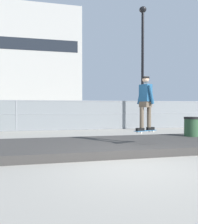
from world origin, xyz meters
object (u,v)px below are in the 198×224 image
skater (145,100)px  parked_car_near (40,115)px  skateboard (145,131)px  parked_car_mid (130,115)px  street_lamp (143,55)px  trash_bin (191,129)px

skater → parked_car_near: (-3.89, 9.52, -0.83)m
skateboard → parked_car_mid: (2.98, 9.41, 0.15)m
street_lamp → parked_car_near: street_lamp is taller
street_lamp → parked_car_mid: street_lamp is taller
street_lamp → skateboard: bearing=-112.8°
skateboard → skater: skater is taller
skateboard → street_lamp: size_ratio=0.11×
street_lamp → parked_car_near: 8.26m
skater → parked_car_near: 10.32m
skateboard → skater: size_ratio=0.48×
skater → parked_car_mid: skater is taller
street_lamp → trash_bin: (0.16, -4.54, -4.14)m
skateboard → street_lamp: street_lamp is taller
skateboard → parked_car_near: bearing=112.3°
parked_car_near → skateboard: bearing=-67.7°
trash_bin → skater: bearing=-152.2°
parked_car_near → parked_car_mid: bearing=-0.9°
skateboard → trash_bin: (2.66, 1.41, -0.16)m
parked_car_near → street_lamp: bearing=-29.2°
parked_car_mid → parked_car_near: bearing=179.1°
parked_car_near → trash_bin: size_ratio=4.34×
skateboard → skater: 0.98m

